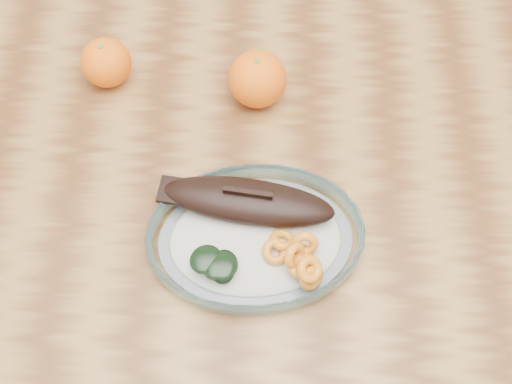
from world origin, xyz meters
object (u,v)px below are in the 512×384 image
plated_meal (255,235)px  orange_left (106,63)px  dining_table (233,259)px  orange_right (257,79)px

plated_meal → orange_left: plated_meal is taller
dining_table → orange_right: orange_right is taller
dining_table → plated_meal: (0.03, -0.01, 0.12)m
orange_right → orange_left: bearing=172.0°
dining_table → plated_meal: bearing=-26.0°
dining_table → orange_left: (-0.18, 0.23, 0.13)m
orange_left → orange_right: bearing=-8.0°
orange_left → orange_right: orange_right is taller
orange_right → plated_meal: bearing=-90.1°
plated_meal → orange_right: bearing=85.2°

